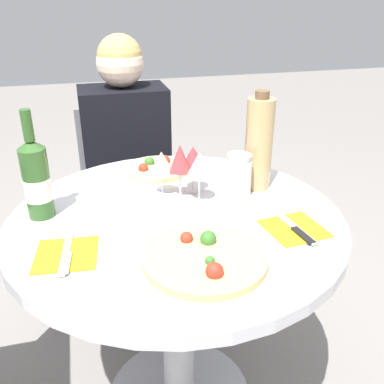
% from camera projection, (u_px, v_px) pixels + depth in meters
% --- Properties ---
extents(dining_table, '(0.97, 0.97, 0.76)m').
position_uv_depth(dining_table, '(177.00, 265.00, 1.32)').
color(dining_table, '#B2B2B7').
rests_on(dining_table, ground_plane).
extents(chair_behind_diner, '(0.42, 0.42, 0.85)m').
position_uv_depth(chair_behind_diner, '(128.00, 199.00, 2.10)').
color(chair_behind_diner, slate).
rests_on(chair_behind_diner, ground_plane).
extents(seated_diner, '(0.37, 0.48, 1.20)m').
position_uv_depth(seated_diner, '(131.00, 189.00, 1.92)').
color(seated_diner, black).
rests_on(seated_diner, ground_plane).
extents(pizza_large, '(0.30, 0.30, 0.05)m').
position_uv_depth(pizza_large, '(205.00, 257.00, 1.02)').
color(pizza_large, '#DBB26B').
rests_on(pizza_large, dining_table).
extents(pizza_small_far, '(0.22, 0.22, 0.05)m').
position_uv_depth(pizza_small_far, '(157.00, 168.00, 1.52)').
color(pizza_small_far, '#E5C17F').
rests_on(pizza_small_far, dining_table).
extents(wine_bottle, '(0.08, 0.08, 0.31)m').
position_uv_depth(wine_bottle, '(36.00, 179.00, 1.19)').
color(wine_bottle, '#2D5623').
rests_on(wine_bottle, dining_table).
extents(tall_carafe, '(0.09, 0.09, 0.32)m').
position_uv_depth(tall_carafe, '(259.00, 144.00, 1.35)').
color(tall_carafe, tan).
rests_on(tall_carafe, dining_table).
extents(sugar_shaker, '(0.08, 0.08, 0.14)m').
position_uv_depth(sugar_shaker, '(239.00, 176.00, 1.32)').
color(sugar_shaker, silver).
rests_on(sugar_shaker, dining_table).
extents(wine_glass_center, '(0.07, 0.07, 0.17)m').
position_uv_depth(wine_glass_center, '(180.00, 159.00, 1.30)').
color(wine_glass_center, silver).
rests_on(wine_glass_center, dining_table).
extents(wine_glass_back_right, '(0.07, 0.07, 0.15)m').
position_uv_depth(wine_glass_back_right, '(193.00, 157.00, 1.34)').
color(wine_glass_back_right, silver).
rests_on(wine_glass_back_right, dining_table).
extents(wine_glass_front_right, '(0.08, 0.08, 0.16)m').
position_uv_depth(wine_glass_front_right, '(199.00, 165.00, 1.28)').
color(wine_glass_front_right, silver).
rests_on(wine_glass_front_right, dining_table).
extents(wine_glass_back_left, '(0.08, 0.08, 0.14)m').
position_uv_depth(wine_glass_back_left, '(162.00, 163.00, 1.32)').
color(wine_glass_back_left, silver).
rests_on(wine_glass_back_left, dining_table).
extents(place_setting_left, '(0.17, 0.19, 0.01)m').
position_uv_depth(place_setting_left, '(66.00, 255.00, 1.05)').
color(place_setting_left, gold).
rests_on(place_setting_left, dining_table).
extents(place_setting_right, '(0.17, 0.19, 0.01)m').
position_uv_depth(place_setting_right, '(295.00, 229.00, 1.16)').
color(place_setting_right, gold).
rests_on(place_setting_right, dining_table).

